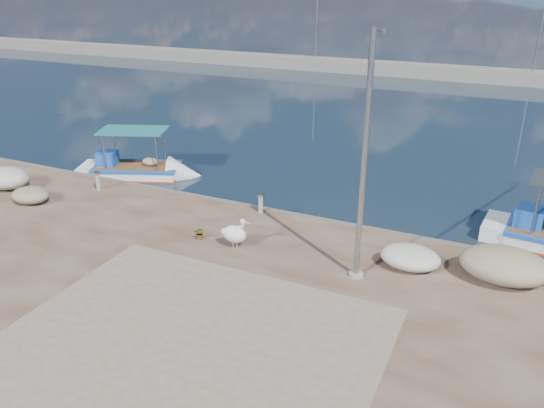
{
  "coord_description": "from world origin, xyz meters",
  "views": [
    {
      "loc": [
        7.2,
        -11.67,
        8.59
      ],
      "look_at": [
        0.0,
        3.8,
        1.3
      ],
      "focal_mm": 35.0,
      "sensor_mm": 36.0,
      "label": 1
    }
  ],
  "objects": [
    {
      "name": "breakwater",
      "position": [
        -0.0,
        40.0,
        0.6
      ],
      "size": [
        120.0,
        2.2,
        7.5
      ],
      "color": "gray",
      "rests_on": "ground"
    },
    {
      "name": "net_pile_d",
      "position": [
        5.05,
        2.83,
        0.84
      ],
      "size": [
        1.81,
        1.36,
        0.68
      ],
      "primitive_type": "ellipsoid",
      "color": "beige",
      "rests_on": "quay"
    },
    {
      "name": "bollard_near",
      "position": [
        -0.84,
        4.6,
        0.9
      ],
      "size": [
        0.24,
        0.24,
        0.74
      ],
      "color": "gray",
      "rests_on": "quay"
    },
    {
      "name": "quay_patch",
      "position": [
        1.0,
        -3.0,
        0.5
      ],
      "size": [
        9.0,
        7.0,
        0.01
      ],
      "primitive_type": "cube",
      "color": "gray",
      "rests_on": "quay"
    },
    {
      "name": "pelican",
      "position": [
        -0.34,
        1.72,
        1.0
      ],
      "size": [
        1.11,
        0.59,
        1.07
      ],
      "rotation": [
        0.0,
        0.0,
        0.11
      ],
      "color": "tan",
      "rests_on": "quay"
    },
    {
      "name": "potted_plant",
      "position": [
        -1.72,
        1.76,
        0.72
      ],
      "size": [
        0.48,
        0.45,
        0.44
      ],
      "primitive_type": "imported",
      "rotation": [
        0.0,
        0.0,
        0.33
      ],
      "color": "#33722D",
      "rests_on": "quay"
    },
    {
      "name": "net_pile_b",
      "position": [
        -9.42,
        1.69,
        0.8
      ],
      "size": [
        1.55,
        1.2,
        0.6
      ],
      "primitive_type": "ellipsoid",
      "color": "tan",
      "rests_on": "quay"
    },
    {
      "name": "boat_left",
      "position": [
        -8.5,
        6.92,
        0.2
      ],
      "size": [
        5.71,
        3.66,
        2.62
      ],
      "rotation": [
        0.0,
        0.0,
        0.38
      ],
      "color": "white",
      "rests_on": "ground"
    },
    {
      "name": "lamp_post",
      "position": [
        3.74,
        1.67,
        3.8
      ],
      "size": [
        0.44,
        0.96,
        7.0
      ],
      "color": "gray",
      "rests_on": "quay"
    },
    {
      "name": "bollard_far",
      "position": [
        -7.95,
        3.86,
        0.92
      ],
      "size": [
        0.26,
        0.26,
        0.78
      ],
      "color": "gray",
      "rests_on": "quay"
    },
    {
      "name": "ground",
      "position": [
        0.0,
        0.0,
        0.0
      ],
      "size": [
        1400.0,
        1400.0,
        0.0
      ],
      "primitive_type": "plane",
      "color": "#162635",
      "rests_on": "ground"
    },
    {
      "name": "net_pile_a",
      "position": [
        -11.58,
        2.4,
        0.93
      ],
      "size": [
        2.12,
        1.54,
        0.87
      ],
      "primitive_type": "ellipsoid",
      "color": "beige",
      "rests_on": "quay"
    },
    {
      "name": "net_pile_c",
      "position": [
        7.65,
        3.21,
        1.0
      ],
      "size": [
        2.52,
        1.8,
        0.99
      ],
      "primitive_type": "ellipsoid",
      "color": "tan",
      "rests_on": "quay"
    }
  ]
}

